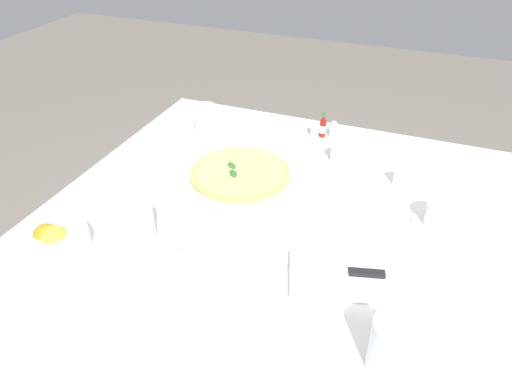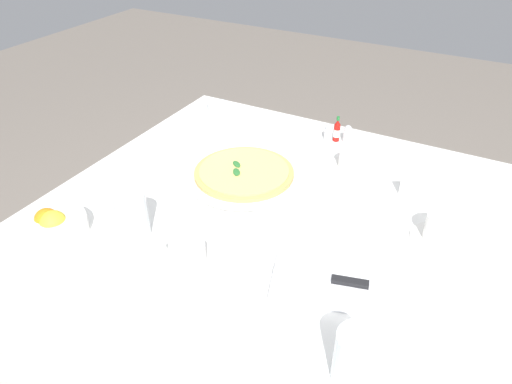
# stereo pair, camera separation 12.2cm
# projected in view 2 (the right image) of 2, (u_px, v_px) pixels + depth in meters

# --- Properties ---
(dining_table) EXTENTS (1.14, 1.14, 0.76)m
(dining_table) POSITION_uv_depth(u_px,v_px,m) (269.00, 259.00, 1.23)
(dining_table) COLOR white
(dining_table) RESTS_ON ground_plane
(pizza_plate) EXTENTS (0.32, 0.32, 0.02)m
(pizza_plate) POSITION_uv_depth(u_px,v_px,m) (244.00, 176.00, 1.30)
(pizza_plate) COLOR white
(pizza_plate) RESTS_ON dining_table
(pizza) EXTENTS (0.28, 0.28, 0.02)m
(pizza) POSITION_uv_depth(u_px,v_px,m) (244.00, 172.00, 1.29)
(pizza) COLOR #DBAD60
(pizza) RESTS_ON pizza_plate
(coffee_cup_center_back) EXTENTS (0.13, 0.13, 0.07)m
(coffee_cup_center_back) POSITION_uv_depth(u_px,v_px,m) (442.00, 230.00, 1.07)
(coffee_cup_center_back) COLOR white
(coffee_cup_center_back) RESTS_ON dining_table
(coffee_cup_left_edge) EXTENTS (0.13, 0.13, 0.06)m
(coffee_cup_left_edge) POSITION_uv_depth(u_px,v_px,m) (352.00, 161.00, 1.34)
(coffee_cup_left_edge) COLOR white
(coffee_cup_left_edge) RESTS_ON dining_table
(coffee_cup_far_left) EXTENTS (0.13, 0.13, 0.06)m
(coffee_cup_far_left) POSITION_uv_depth(u_px,v_px,m) (188.00, 256.00, 1.00)
(coffee_cup_far_left) COLOR white
(coffee_cup_far_left) RESTS_ON dining_table
(water_glass_near_left) EXTENTS (0.07, 0.07, 0.11)m
(water_glass_near_left) POSITION_uv_depth(u_px,v_px,m) (355.00, 361.00, 0.77)
(water_glass_near_left) COLOR white
(water_glass_near_left) RESTS_ON dining_table
(water_glass_back_corner) EXTENTS (0.07, 0.07, 0.12)m
(water_glass_back_corner) POSITION_uv_depth(u_px,v_px,m) (219.00, 123.00, 1.48)
(water_glass_back_corner) COLOR white
(water_glass_back_corner) RESTS_ON dining_table
(water_glass_far_right) EXTENTS (0.07, 0.07, 0.11)m
(water_glass_far_right) POSITION_uv_depth(u_px,v_px,m) (133.00, 217.00, 1.08)
(water_glass_far_right) COLOR white
(water_glass_far_right) RESTS_ON dining_table
(napkin_folded) EXTENTS (0.25, 0.19, 0.02)m
(napkin_folded) POSITION_uv_depth(u_px,v_px,m) (326.00, 283.00, 0.97)
(napkin_folded) COLOR white
(napkin_folded) RESTS_ON dining_table
(dinner_knife) EXTENTS (0.19, 0.07, 0.01)m
(dinner_knife) POSITION_uv_depth(u_px,v_px,m) (325.00, 278.00, 0.96)
(dinner_knife) COLOR silver
(dinner_knife) RESTS_ON napkin_folded
(citrus_bowl) EXTENTS (0.15, 0.15, 0.07)m
(citrus_bowl) POSITION_uv_depth(u_px,v_px,m) (53.00, 226.00, 1.09)
(citrus_bowl) COLOR white
(citrus_bowl) RESTS_ON dining_table
(hot_sauce_bottle) EXTENTS (0.02, 0.02, 0.08)m
(hot_sauce_bottle) POSITION_uv_depth(u_px,v_px,m) (338.00, 131.00, 1.47)
(hot_sauce_bottle) COLOR #B7140F
(hot_sauce_bottle) RESTS_ON dining_table
(salt_shaker) EXTENTS (0.03, 0.03, 0.06)m
(salt_shaker) POSITION_uv_depth(u_px,v_px,m) (328.00, 133.00, 1.48)
(salt_shaker) COLOR white
(salt_shaker) RESTS_ON dining_table
(pepper_shaker) EXTENTS (0.03, 0.03, 0.06)m
(pepper_shaker) POSITION_uv_depth(u_px,v_px,m) (347.00, 134.00, 1.48)
(pepper_shaker) COLOR white
(pepper_shaker) RESTS_ON dining_table
(menu_card) EXTENTS (0.08, 0.05, 0.06)m
(menu_card) POSITION_uv_depth(u_px,v_px,m) (417.00, 184.00, 1.23)
(menu_card) COLOR white
(menu_card) RESTS_ON dining_table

